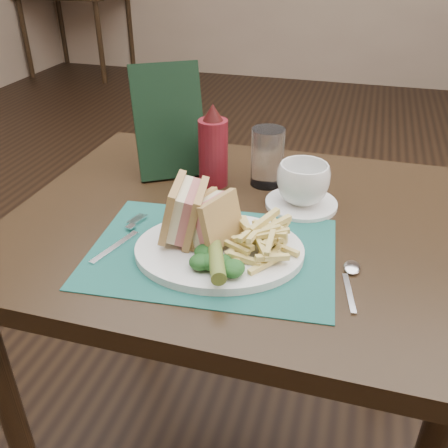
{
  "coord_description": "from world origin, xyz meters",
  "views": [
    {
      "loc": [
        0.22,
        -1.35,
        1.25
      ],
      "look_at": [
        0.01,
        -0.61,
        0.8
      ],
      "focal_mm": 40.0,
      "sensor_mm": 36.0,
      "label": 1
    }
  ],
  "objects_px": {
    "sandwich_half_a": "(173,210)",
    "saucer": "(301,204)",
    "plate": "(219,250)",
    "placemat": "(212,252)",
    "check_presenter": "(169,122)",
    "coffee_cup": "(303,183)",
    "table_bg_left": "(79,33)",
    "drinking_glass": "(267,157)",
    "sandwich_half_b": "(203,216)",
    "table_main": "(234,351)",
    "ketchup_bottle": "(213,145)"
  },
  "relations": [
    {
      "from": "sandwich_half_a",
      "to": "check_presenter",
      "type": "height_order",
      "value": "check_presenter"
    },
    {
      "from": "sandwich_half_a",
      "to": "plate",
      "type": "bearing_deg",
      "value": -18.11
    },
    {
      "from": "placemat",
      "to": "sandwich_half_b",
      "type": "xyz_separation_m",
      "value": [
        -0.02,
        0.01,
        0.06
      ]
    },
    {
      "from": "sandwich_half_b",
      "to": "coffee_cup",
      "type": "distance_m",
      "value": 0.25
    },
    {
      "from": "plate",
      "to": "saucer",
      "type": "distance_m",
      "value": 0.25
    },
    {
      "from": "sandwich_half_b",
      "to": "check_presenter",
      "type": "relative_size",
      "value": 0.36
    },
    {
      "from": "check_presenter",
      "to": "table_bg_left",
      "type": "bearing_deg",
      "value": 91.62
    },
    {
      "from": "plate",
      "to": "placemat",
      "type": "bearing_deg",
      "value": 153.74
    },
    {
      "from": "plate",
      "to": "drinking_glass",
      "type": "xyz_separation_m",
      "value": [
        0.02,
        0.31,
        0.06
      ]
    },
    {
      "from": "saucer",
      "to": "table_main",
      "type": "bearing_deg",
      "value": -146.42
    },
    {
      "from": "table_bg_left",
      "to": "sandwich_half_a",
      "type": "relative_size",
      "value": 8.26
    },
    {
      "from": "table_main",
      "to": "placemat",
      "type": "distance_m",
      "value": 0.4
    },
    {
      "from": "table_bg_left",
      "to": "sandwich_half_b",
      "type": "height_order",
      "value": "sandwich_half_b"
    },
    {
      "from": "table_main",
      "to": "table_bg_left",
      "type": "distance_m",
      "value": 4.48
    },
    {
      "from": "sandwich_half_b",
      "to": "saucer",
      "type": "height_order",
      "value": "sandwich_half_b"
    },
    {
      "from": "sandwich_half_a",
      "to": "ketchup_bottle",
      "type": "height_order",
      "value": "ketchup_bottle"
    },
    {
      "from": "sandwich_half_a",
      "to": "coffee_cup",
      "type": "bearing_deg",
      "value": 35.95
    },
    {
      "from": "sandwich_half_b",
      "to": "table_main",
      "type": "bearing_deg",
      "value": 98.26
    },
    {
      "from": "table_main",
      "to": "table_bg_left",
      "type": "bearing_deg",
      "value": 124.75
    },
    {
      "from": "table_bg_left",
      "to": "saucer",
      "type": "height_order",
      "value": "saucer"
    },
    {
      "from": "sandwich_half_b",
      "to": "plate",
      "type": "bearing_deg",
      "value": -6.2
    },
    {
      "from": "saucer",
      "to": "coffee_cup",
      "type": "height_order",
      "value": "coffee_cup"
    },
    {
      "from": "ketchup_bottle",
      "to": "saucer",
      "type": "bearing_deg",
      "value": -13.61
    },
    {
      "from": "plate",
      "to": "coffee_cup",
      "type": "relative_size",
      "value": 2.78
    },
    {
      "from": "drinking_glass",
      "to": "check_presenter",
      "type": "height_order",
      "value": "check_presenter"
    },
    {
      "from": "sandwich_half_a",
      "to": "ketchup_bottle",
      "type": "xyz_separation_m",
      "value": [
        -0.0,
        0.26,
        0.02
      ]
    },
    {
      "from": "placemat",
      "to": "sandwich_half_b",
      "type": "relative_size",
      "value": 4.67
    },
    {
      "from": "plate",
      "to": "drinking_glass",
      "type": "bearing_deg",
      "value": 73.92
    },
    {
      "from": "table_bg_left",
      "to": "drinking_glass",
      "type": "relative_size",
      "value": 6.92
    },
    {
      "from": "drinking_glass",
      "to": "check_presenter",
      "type": "distance_m",
      "value": 0.24
    },
    {
      "from": "plate",
      "to": "sandwich_half_b",
      "type": "height_order",
      "value": "sandwich_half_b"
    },
    {
      "from": "plate",
      "to": "table_bg_left",
      "type": "bearing_deg",
      "value": 111.48
    },
    {
      "from": "coffee_cup",
      "to": "drinking_glass",
      "type": "relative_size",
      "value": 0.83
    },
    {
      "from": "ketchup_bottle",
      "to": "check_presenter",
      "type": "relative_size",
      "value": 0.72
    },
    {
      "from": "table_main",
      "to": "ketchup_bottle",
      "type": "height_order",
      "value": "ketchup_bottle"
    },
    {
      "from": "drinking_glass",
      "to": "table_bg_left",
      "type": "bearing_deg",
      "value": 126.27
    },
    {
      "from": "plate",
      "to": "saucer",
      "type": "xyz_separation_m",
      "value": [
        0.11,
        0.22,
        -0.0
      ]
    },
    {
      "from": "ketchup_bottle",
      "to": "sandwich_half_b",
      "type": "bearing_deg",
      "value": -76.88
    },
    {
      "from": "check_presenter",
      "to": "sandwich_half_b",
      "type": "bearing_deg",
      "value": -91.0
    },
    {
      "from": "sandwich_half_a",
      "to": "saucer",
      "type": "relative_size",
      "value": 0.73
    },
    {
      "from": "sandwich_half_a",
      "to": "sandwich_half_b",
      "type": "height_order",
      "value": "sandwich_half_a"
    },
    {
      "from": "drinking_glass",
      "to": "placemat",
      "type": "bearing_deg",
      "value": -96.58
    },
    {
      "from": "table_main",
      "to": "sandwich_half_b",
      "type": "relative_size",
      "value": 9.66
    },
    {
      "from": "drinking_glass",
      "to": "check_presenter",
      "type": "bearing_deg",
      "value": -179.94
    },
    {
      "from": "table_main",
      "to": "table_bg_left",
      "type": "relative_size",
      "value": 1.0
    },
    {
      "from": "plate",
      "to": "sandwich_half_a",
      "type": "height_order",
      "value": "sandwich_half_a"
    },
    {
      "from": "ketchup_bottle",
      "to": "plate",
      "type": "bearing_deg",
      "value": -70.84
    },
    {
      "from": "table_main",
      "to": "saucer",
      "type": "bearing_deg",
      "value": 33.58
    },
    {
      "from": "table_main",
      "to": "sandwich_half_a",
      "type": "distance_m",
      "value": 0.47
    },
    {
      "from": "placemat",
      "to": "check_presenter",
      "type": "xyz_separation_m",
      "value": [
        -0.2,
        0.3,
        0.12
      ]
    }
  ]
}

